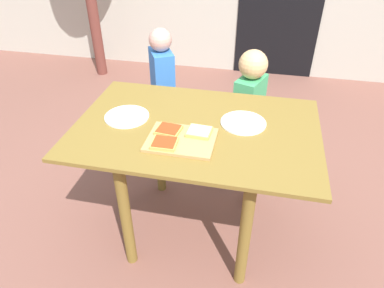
{
  "coord_description": "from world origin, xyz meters",
  "views": [
    {
      "loc": [
        0.3,
        -1.5,
        1.75
      ],
      "look_at": [
        -0.02,
        0.0,
        0.66
      ],
      "focal_mm": 32.69,
      "sensor_mm": 36.0,
      "label": 1
    }
  ],
  "objects": [
    {
      "name": "child_right",
      "position": [
        0.24,
        0.64,
        0.57
      ],
      "size": [
        0.22,
        0.27,
        0.97
      ],
      "color": "#3A3D4E",
      "rests_on": "ground"
    },
    {
      "name": "plate_white_right",
      "position": [
        0.24,
        0.08,
        0.78
      ],
      "size": [
        0.24,
        0.24,
        0.01
      ],
      "primitive_type": "cylinder",
      "color": "white",
      "rests_on": "dining_table"
    },
    {
      "name": "cutting_board",
      "position": [
        -0.04,
        -0.15,
        0.78
      ],
      "size": [
        0.33,
        0.26,
        0.01
      ],
      "primitive_type": "cube",
      "color": "tan",
      "rests_on": "dining_table"
    },
    {
      "name": "pizza_slice_far_left",
      "position": [
        -0.12,
        -0.1,
        0.8
      ],
      "size": [
        0.13,
        0.12,
        0.02
      ],
      "color": "#DBAE54",
      "rests_on": "cutting_board"
    },
    {
      "name": "child_left",
      "position": [
        -0.41,
        0.76,
        0.59
      ],
      "size": [
        0.24,
        0.28,
        1.03
      ],
      "color": "#452140",
      "rests_on": "ground"
    },
    {
      "name": "pizza_slice_far_right",
      "position": [
        0.03,
        -0.08,
        0.8
      ],
      "size": [
        0.12,
        0.11,
        0.02
      ],
      "color": "#DBAE54",
      "rests_on": "cutting_board"
    },
    {
      "name": "pizza_slice_near_left",
      "position": [
        -0.11,
        -0.21,
        0.8
      ],
      "size": [
        0.12,
        0.11,
        0.02
      ],
      "color": "#DBAE54",
      "rests_on": "cutting_board"
    },
    {
      "name": "dining_table",
      "position": [
        0.0,
        0.0,
        0.64
      ],
      "size": [
        1.26,
        0.84,
        0.78
      ],
      "color": "olive",
      "rests_on": "ground"
    },
    {
      "name": "plate_white_left",
      "position": [
        -0.38,
        0.01,
        0.78
      ],
      "size": [
        0.24,
        0.24,
        0.01
      ],
      "primitive_type": "cylinder",
      "color": "white",
      "rests_on": "dining_table"
    },
    {
      "name": "ground_plane",
      "position": [
        0.0,
        0.0,
        0.0
      ],
      "size": [
        16.0,
        16.0,
        0.0
      ],
      "primitive_type": "plane",
      "color": "brown"
    }
  ]
}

